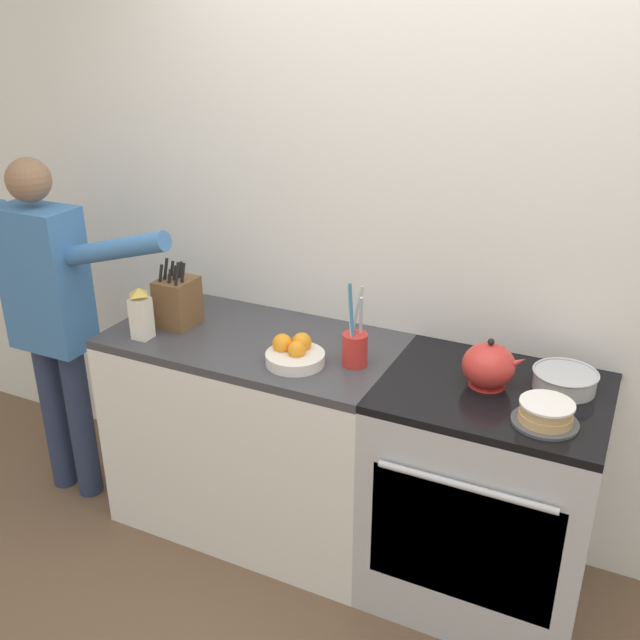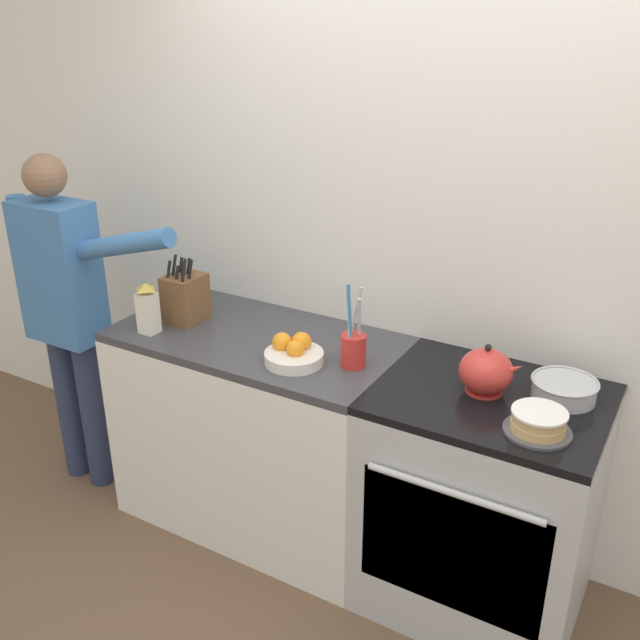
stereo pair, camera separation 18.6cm
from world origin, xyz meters
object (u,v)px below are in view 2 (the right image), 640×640
at_px(layer_cake, 538,423).
at_px(milk_carton, 148,309).
at_px(utensil_crock, 353,347).
at_px(fruit_bowl, 294,353).
at_px(tea_kettle, 486,372).
at_px(mixing_bowl, 564,389).
at_px(person_baker, 65,299).
at_px(knife_block, 185,298).
at_px(stove_range, 480,502).

xyz_separation_m(layer_cake, milk_carton, (-1.57, -0.04, 0.07)).
relative_size(utensil_crock, fruit_bowl, 1.45).
bearing_deg(utensil_crock, tea_kettle, 6.56).
xyz_separation_m(layer_cake, tea_kettle, (-0.23, 0.17, 0.04)).
height_order(mixing_bowl, milk_carton, milk_carton).
height_order(mixing_bowl, fruit_bowl, fruit_bowl).
bearing_deg(milk_carton, person_baker, 179.70).
bearing_deg(knife_block, person_baker, -162.49).
relative_size(layer_cake, person_baker, 0.14).
bearing_deg(milk_carton, knife_block, 73.76).
distance_m(layer_cake, utensil_crock, 0.72).
relative_size(layer_cake, fruit_bowl, 0.96).
distance_m(utensil_crock, milk_carton, 0.87).
bearing_deg(mixing_bowl, tea_kettle, -160.55).
height_order(tea_kettle, person_baker, person_baker).
relative_size(layer_cake, milk_carton, 0.99).
height_order(stove_range, tea_kettle, tea_kettle).
height_order(layer_cake, fruit_bowl, fruit_bowl).
distance_m(stove_range, tea_kettle, 0.52).
bearing_deg(mixing_bowl, layer_cake, -94.47).
relative_size(mixing_bowl, fruit_bowl, 1.01).
xyz_separation_m(knife_block, fruit_bowl, (0.60, -0.10, -0.07)).
distance_m(knife_block, utensil_crock, 0.81).
height_order(mixing_bowl, knife_block, knife_block).
relative_size(stove_range, knife_block, 3.05).
height_order(utensil_crock, fruit_bowl, utensil_crock).
relative_size(mixing_bowl, milk_carton, 1.04).
bearing_deg(milk_carton, fruit_bowl, 6.22).
bearing_deg(utensil_crock, fruit_bowl, -158.64).
distance_m(tea_kettle, mixing_bowl, 0.26).
xyz_separation_m(knife_block, utensil_crock, (0.81, -0.02, -0.03)).
relative_size(layer_cake, mixing_bowl, 0.95).
height_order(layer_cake, tea_kettle, tea_kettle).
relative_size(stove_range, fruit_bowl, 4.00).
distance_m(layer_cake, mixing_bowl, 0.26).
distance_m(mixing_bowl, person_baker, 2.11).
bearing_deg(mixing_bowl, person_baker, -172.00).
distance_m(stove_range, person_baker, 1.94).
relative_size(layer_cake, knife_block, 0.73).
bearing_deg(stove_range, tea_kettle, 148.83).
distance_m(utensil_crock, fruit_bowl, 0.23).
relative_size(knife_block, fruit_bowl, 1.31).
distance_m(layer_cake, person_baker, 2.07).
bearing_deg(knife_block, tea_kettle, 1.53).
bearing_deg(knife_block, mixing_bowl, 4.51).
bearing_deg(person_baker, stove_range, -5.95).
bearing_deg(milk_carton, utensil_crock, 10.07).
distance_m(tea_kettle, fruit_bowl, 0.71).
distance_m(mixing_bowl, utensil_crock, 0.75).
bearing_deg(mixing_bowl, stove_range, -153.92).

